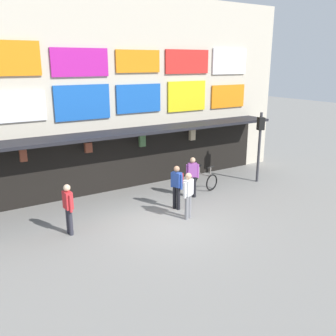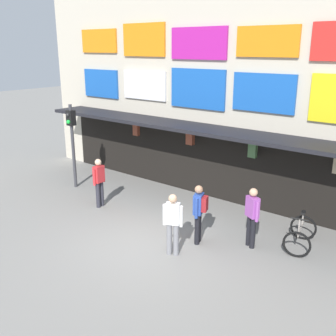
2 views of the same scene
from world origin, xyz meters
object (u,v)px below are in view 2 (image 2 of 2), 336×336
Objects in this scene: pedestrian_in_white at (99,180)px; pedestrian_in_green at (173,221)px; traffic_light_near at (72,133)px; pedestrian_in_red at (199,210)px; bicycle_parked at (300,235)px; pedestrian_in_yellow at (252,214)px.

pedestrian_in_white is 1.00× the size of pedestrian_in_green.
pedestrian_in_white is 4.05m from pedestrian_in_green.
pedestrian_in_red is at bearing -7.05° from traffic_light_near.
pedestrian_in_green is at bearing -14.43° from pedestrian_in_white.
pedestrian_in_red is (6.32, -0.78, -1.16)m from traffic_light_near.
bicycle_parked is at bearing 12.48° from pedestrian_in_white.
traffic_light_near reaches higher than pedestrian_in_red.
pedestrian_in_yellow is (-1.08, -0.75, 0.55)m from bicycle_parked.
pedestrian_in_white is 4.09m from pedestrian_in_red.
traffic_light_near reaches higher than pedestrian_in_green.
traffic_light_near is 1.90× the size of pedestrian_in_red.
traffic_light_near is 1.90× the size of pedestrian_in_yellow.
bicycle_parked is 0.76× the size of pedestrian_in_green.
pedestrian_in_white reaches higher than bicycle_parked.
pedestrian_in_green is at bearing -15.78° from traffic_light_near.
traffic_light_near is 7.63m from pedestrian_in_yellow.
pedestrian_in_green and pedestrian_in_yellow have the same top height.
traffic_light_near is 6.48m from pedestrian_in_red.
traffic_light_near is at bearing 179.44° from pedestrian_in_yellow.
traffic_light_near is 1.90× the size of pedestrian_in_white.
traffic_light_near reaches higher than bicycle_parked.
bicycle_parked is 0.76× the size of pedestrian_in_white.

